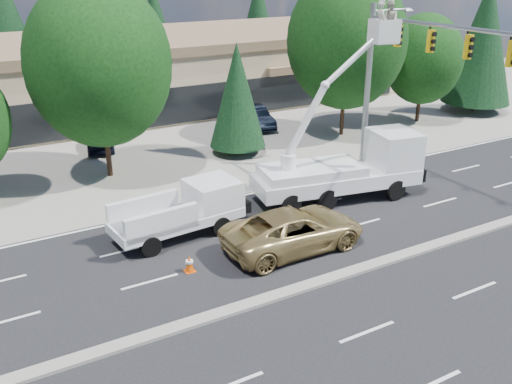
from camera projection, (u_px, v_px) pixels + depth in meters
ground at (310, 286)px, 20.88m from camera, size 140.00×140.00×0.00m
concrete_apron at (134, 144)px, 36.93m from camera, size 140.00×22.00×0.01m
road_median at (310, 285)px, 20.85m from camera, size 120.00×0.55×0.12m
strip_mall at (89, 75)px, 43.87m from camera, size 50.40×15.40×5.50m
tree_front_d at (99, 64)px, 29.23m from camera, size 7.51×7.51×10.42m
tree_front_e at (237, 95)px, 33.85m from camera, size 3.40×3.40×6.71m
tree_front_f at (347, 40)px, 36.52m from camera, size 7.71×7.71×10.70m
tree_front_g at (424, 59)px, 40.40m from camera, size 5.56×5.56×7.72m
tree_front_h at (483, 40)px, 42.80m from camera, size 5.15×5.15×10.15m
tree_back_b at (4, 20)px, 50.45m from camera, size 5.77×5.77×11.36m
tree_back_c at (155, 25)px, 57.34m from camera, size 4.63×4.63×9.13m
tree_back_d at (258, 18)px, 62.78m from camera, size 4.82×4.82×9.49m
signal_mast at (398, 67)px, 28.84m from camera, size 2.76×10.16×9.00m
utility_pickup at (186, 215)px, 24.53m from camera, size 5.82×2.62×2.17m
bucket_truck at (350, 160)px, 28.01m from camera, size 8.62×3.97×9.47m
traffic_cone_b at (189, 263)px, 21.74m from camera, size 0.40×0.40×0.70m
traffic_cone_c at (239, 239)px, 23.65m from camera, size 0.40×0.40×0.70m
minivan at (294, 230)px, 23.31m from camera, size 6.04×2.80×1.68m
parked_car_west at (99, 139)px, 35.61m from camera, size 2.50×4.30×1.38m
parked_car_east at (254, 117)px, 40.29m from camera, size 2.16×4.71×1.50m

